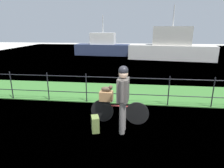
# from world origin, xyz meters

# --- Properties ---
(ground_plane) EXTENTS (60.00, 60.00, 0.00)m
(ground_plane) POSITION_xyz_m (0.00, 0.00, 0.00)
(ground_plane) COLOR beige
(grass_strip) EXTENTS (27.00, 2.40, 0.03)m
(grass_strip) POSITION_xyz_m (0.00, 3.43, 0.01)
(grass_strip) COLOR #38702D
(grass_strip) RESTS_ON ground
(harbor_water) EXTENTS (30.00, 30.00, 0.00)m
(harbor_water) POSITION_xyz_m (0.00, 12.19, 0.00)
(harbor_water) COLOR slate
(harbor_water) RESTS_ON ground
(iron_fence) EXTENTS (18.04, 0.04, 1.03)m
(iron_fence) POSITION_xyz_m (-0.00, 2.26, 0.59)
(iron_fence) COLOR black
(iron_fence) RESTS_ON ground
(bicycle_main) EXTENTS (1.59, 0.19, 0.63)m
(bicycle_main) POSITION_xyz_m (0.55, 0.87, 0.33)
(bicycle_main) COLOR black
(bicycle_main) RESTS_ON ground
(wooden_crate) EXTENTS (0.36, 0.28, 0.25)m
(wooden_crate) POSITION_xyz_m (0.21, 0.89, 0.76)
(wooden_crate) COLOR olive
(wooden_crate) RESTS_ON bicycle_main
(terrier_dog) EXTENTS (0.32, 0.16, 0.18)m
(terrier_dog) POSITION_xyz_m (0.23, 0.89, 0.96)
(terrier_dog) COLOR #4C3D2D
(terrier_dog) RESTS_ON wooden_crate
(cyclist_person) EXTENTS (0.29, 0.54, 1.68)m
(cyclist_person) POSITION_xyz_m (0.69, 0.41, 1.00)
(cyclist_person) COLOR slate
(cyclist_person) RESTS_ON ground
(backpack_on_paving) EXTENTS (0.26, 0.32, 0.40)m
(backpack_on_paving) POSITION_xyz_m (0.01, 0.34, 0.20)
(backpack_on_paving) COLOR olive
(backpack_on_paving) RESTS_ON ground
(moored_boat_near) EXTENTS (5.35, 2.07, 3.70)m
(moored_boat_near) POSITION_xyz_m (-2.16, 14.74, 0.77)
(moored_boat_near) COLOR #2D3856
(moored_boat_near) RESTS_ON ground
(moored_boat_mid) EXTENTS (6.97, 2.50, 4.26)m
(moored_boat_mid) POSITION_xyz_m (3.85, 12.50, 0.96)
(moored_boat_mid) COLOR silver
(moored_boat_mid) RESTS_ON ground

